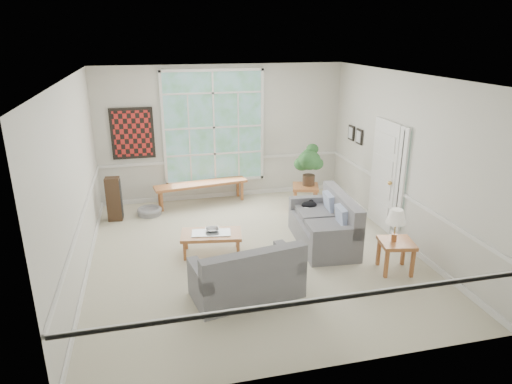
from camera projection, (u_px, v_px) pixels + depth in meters
floor at (253, 253)px, 7.95m from camera, size 5.50×6.00×0.01m
ceiling at (253, 76)px, 6.96m from camera, size 5.50×6.00×0.02m
wall_back at (223, 133)px, 10.21m from camera, size 5.50×0.02×3.00m
wall_front at (318, 251)px, 4.70m from camera, size 5.50×0.02×3.00m
wall_left at (75, 183)px, 6.85m from camera, size 0.02×6.00×3.00m
wall_right at (404, 160)px, 8.06m from camera, size 0.02×6.00×3.00m
window_back at (214, 127)px, 10.08m from camera, size 2.30×0.08×2.40m
entry_door at (383, 175)px, 8.75m from camera, size 0.08×0.90×2.10m
door_sidelight at (401, 180)px, 8.14m from camera, size 0.08×0.26×1.90m
wall_art at (133, 134)px, 9.70m from camera, size 0.90×0.06×1.10m
wall_frame_near at (359, 137)px, 9.64m from camera, size 0.04×0.26×0.32m
wall_frame_far at (351, 133)px, 10.01m from camera, size 0.04×0.26×0.32m
loveseat_right at (323, 220)px, 8.15m from camera, size 1.00×1.75×0.92m
loveseat_front at (246, 270)px, 6.54m from camera, size 1.65×1.05×0.83m
coffee_table at (212, 243)px, 7.87m from camera, size 1.10×0.71×0.38m
pewter_bowl at (212, 230)px, 7.87m from camera, size 0.29×0.29×0.07m
window_bench at (201, 193)px, 10.18m from camera, size 2.10×0.71×0.48m
end_table at (305, 198)px, 9.83m from camera, size 0.68×0.68×0.54m
houseplant at (309, 165)px, 9.64m from camera, size 0.63×0.63×0.89m
side_table at (395, 256)px, 7.27m from camera, size 0.60×0.60×0.52m
table_lamp at (395, 225)px, 7.11m from camera, size 0.43×0.43×0.53m
pet_bed at (150, 211)px, 9.60m from camera, size 0.61×0.61×0.15m
floor_speaker at (114, 199)px, 9.21m from camera, size 0.30×0.24×0.91m
cat at (309, 205)px, 8.67m from camera, size 0.36×0.30×0.14m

